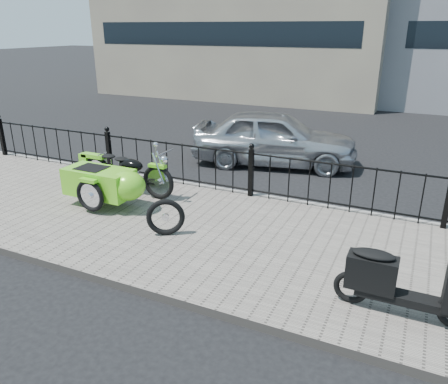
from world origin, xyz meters
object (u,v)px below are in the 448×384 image
at_px(spare_tire, 166,217).
at_px(sedan_car, 274,138).
at_px(motorcycle_sidecar, 112,181).
at_px(scooter, 394,281).

bearing_deg(spare_tire, sedan_car, 88.06).
xyz_separation_m(motorcycle_sidecar, spare_tire, (1.61, -0.69, -0.16)).
distance_m(motorcycle_sidecar, spare_tire, 1.76).
bearing_deg(scooter, motorcycle_sidecar, 165.71).
bearing_deg(scooter, sedan_car, 121.57).
xyz_separation_m(scooter, sedan_car, (-3.34, 5.43, 0.16)).
xyz_separation_m(scooter, spare_tire, (-3.50, 0.61, -0.10)).
relative_size(motorcycle_sidecar, spare_tire, 3.66).
distance_m(motorcycle_sidecar, sedan_car, 4.49).
distance_m(scooter, sedan_car, 6.38).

